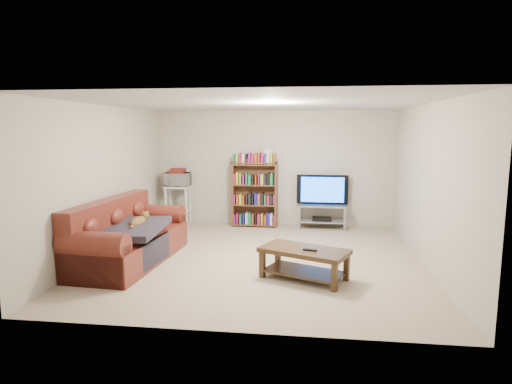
# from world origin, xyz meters

# --- Properties ---
(floor) EXTENTS (5.00, 5.00, 0.00)m
(floor) POSITION_xyz_m (0.00, 0.00, 0.00)
(floor) COLOR tan
(floor) RESTS_ON ground
(ceiling) EXTENTS (5.00, 5.00, 0.00)m
(ceiling) POSITION_xyz_m (0.00, 0.00, 2.40)
(ceiling) COLOR white
(ceiling) RESTS_ON ground
(wall_back) EXTENTS (5.00, 0.00, 5.00)m
(wall_back) POSITION_xyz_m (0.00, 2.50, 1.20)
(wall_back) COLOR beige
(wall_back) RESTS_ON ground
(wall_front) EXTENTS (5.00, 0.00, 5.00)m
(wall_front) POSITION_xyz_m (0.00, -2.50, 1.20)
(wall_front) COLOR beige
(wall_front) RESTS_ON ground
(wall_left) EXTENTS (0.00, 5.00, 5.00)m
(wall_left) POSITION_xyz_m (-2.50, 0.00, 1.20)
(wall_left) COLOR beige
(wall_left) RESTS_ON ground
(wall_right) EXTENTS (0.00, 5.00, 5.00)m
(wall_right) POSITION_xyz_m (2.50, 0.00, 1.20)
(wall_right) COLOR beige
(wall_right) RESTS_ON ground
(sofa) EXTENTS (1.13, 2.31, 0.96)m
(sofa) POSITION_xyz_m (-2.01, -0.41, 0.33)
(sofa) COLOR maroon
(sofa) RESTS_ON floor
(blanket) EXTENTS (0.89, 1.14, 0.19)m
(blanket) POSITION_xyz_m (-1.84, -0.57, 0.56)
(blanket) COLOR #2D2933
(blanket) RESTS_ON sofa
(cat) EXTENTS (0.29, 0.63, 0.18)m
(cat) POSITION_xyz_m (-1.82, -0.37, 0.62)
(cat) COLOR brown
(cat) RESTS_ON sofa
(coffee_table) EXTENTS (1.30, 1.00, 0.42)m
(coffee_table) POSITION_xyz_m (0.71, -0.85, 0.29)
(coffee_table) COLOR #3C2815
(coffee_table) RESTS_ON floor
(remote) EXTENTS (0.20, 0.10, 0.02)m
(remote) POSITION_xyz_m (0.79, -0.94, 0.43)
(remote) COLOR black
(remote) RESTS_ON coffee_table
(tv_stand) EXTENTS (0.99, 0.46, 0.49)m
(tv_stand) POSITION_xyz_m (1.04, 2.24, 0.33)
(tv_stand) COLOR #999EA3
(tv_stand) RESTS_ON floor
(television) EXTENTS (1.05, 0.16, 0.61)m
(television) POSITION_xyz_m (1.04, 2.24, 0.79)
(television) COLOR black
(television) RESTS_ON tv_stand
(dvd_player) EXTENTS (0.40, 0.28, 0.06)m
(dvd_player) POSITION_xyz_m (1.04, 2.24, 0.19)
(dvd_player) COLOR black
(dvd_player) RESTS_ON tv_stand
(bookshelf) EXTENTS (0.94, 0.30, 1.35)m
(bookshelf) POSITION_xyz_m (-0.35, 2.24, 0.70)
(bookshelf) COLOR #56331E
(bookshelf) RESTS_ON floor
(shelf_clutter) EXTENTS (0.69, 0.21, 0.28)m
(shelf_clutter) POSITION_xyz_m (-0.26, 2.26, 1.46)
(shelf_clutter) COLOR silver
(shelf_clutter) RESTS_ON bookshelf
(microwave_stand) EXTENTS (0.52, 0.38, 0.83)m
(microwave_stand) POSITION_xyz_m (-1.99, 2.19, 0.53)
(microwave_stand) COLOR silver
(microwave_stand) RESTS_ON floor
(microwave) EXTENTS (0.52, 0.35, 0.28)m
(microwave) POSITION_xyz_m (-1.99, 2.19, 0.97)
(microwave) COLOR silver
(microwave) RESTS_ON microwave_stand
(game_boxes) EXTENTS (0.31, 0.27, 0.05)m
(game_boxes) POSITION_xyz_m (-1.99, 2.19, 1.14)
(game_boxes) COLOR maroon
(game_boxes) RESTS_ON microwave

